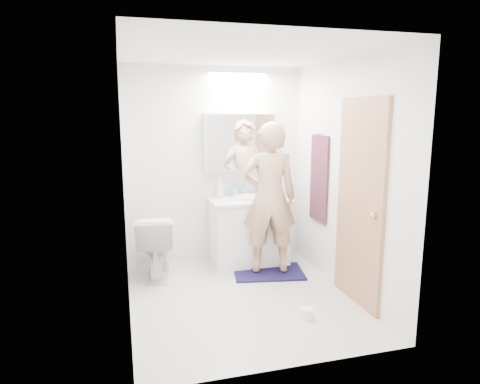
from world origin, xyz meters
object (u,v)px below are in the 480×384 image
object	(u,v)px
soap_bottle_a	(220,188)
toilet_paper_roll	(307,314)
toilet	(156,245)
toothbrush_cup	(259,192)
medicine_cabinet	(239,141)
vanity_cabinet	(249,233)
soap_bottle_b	(235,189)
person	(269,198)

from	to	relation	value
soap_bottle_a	toilet_paper_roll	distance (m)	1.96
toilet	soap_bottle_a	bearing A→B (deg)	-153.76
soap_bottle_a	toothbrush_cup	distance (m)	0.52
medicine_cabinet	soap_bottle_a	distance (m)	0.62
toilet	toothbrush_cup	xyz separation A→B (m)	(1.32, 0.28, 0.50)
vanity_cabinet	soap_bottle_b	distance (m)	0.57
medicine_cabinet	soap_bottle_b	world-z (taller)	medicine_cabinet
medicine_cabinet	toothbrush_cup	xyz separation A→B (m)	(0.24, -0.05, -0.63)
person	soap_bottle_a	size ratio (longest dim) A/B	7.00
person	toilet_paper_roll	size ratio (longest dim) A/B	15.54
toilet	soap_bottle_a	xyz separation A→B (m)	(0.81, 0.27, 0.57)
toilet	soap_bottle_b	size ratio (longest dim) A/B	4.00
toilet	soap_bottle_a	distance (m)	1.03
toilet_paper_roll	toilet	bearing A→B (deg)	130.75
toilet_paper_roll	soap_bottle_a	bearing A→B (deg)	104.10
medicine_cabinet	soap_bottle_b	size ratio (longest dim) A/B	4.78
toilet	soap_bottle_a	world-z (taller)	soap_bottle_a
medicine_cabinet	toilet	world-z (taller)	medicine_cabinet
vanity_cabinet	person	distance (m)	0.65
medicine_cabinet	toilet_paper_roll	xyz separation A→B (m)	(0.16, -1.76, -1.45)
vanity_cabinet	toilet	size ratio (longest dim) A/B	1.22
vanity_cabinet	toothbrush_cup	bearing A→B (deg)	41.10
person	toothbrush_cup	xyz separation A→B (m)	(0.06, 0.55, -0.03)
vanity_cabinet	soap_bottle_a	bearing A→B (deg)	155.39
person	toothbrush_cup	bearing A→B (deg)	-85.69
soap_bottle_a	toothbrush_cup	world-z (taller)	soap_bottle_a
medicine_cabinet	person	size ratio (longest dim) A/B	0.51
medicine_cabinet	person	bearing A→B (deg)	-72.58
medicine_cabinet	person	xyz separation A→B (m)	(0.19, -0.60, -0.60)
vanity_cabinet	soap_bottle_a	xyz separation A→B (m)	(-0.33, 0.15, 0.55)
soap_bottle_b	toilet_paper_roll	size ratio (longest dim) A/B	1.67
soap_bottle_a	toilet_paper_roll	bearing A→B (deg)	-75.90
toothbrush_cup	toilet_paper_roll	size ratio (longest dim) A/B	0.97
soap_bottle_a	soap_bottle_b	size ratio (longest dim) A/B	1.33
vanity_cabinet	toothbrush_cup	size ratio (longest dim) A/B	8.47
soap_bottle_a	toilet_paper_roll	xyz separation A→B (m)	(0.43, -1.70, -0.89)
soap_bottle_b	toothbrush_cup	size ratio (longest dim) A/B	1.73
soap_bottle_a	soap_bottle_b	distance (m)	0.21
vanity_cabinet	toilet_paper_roll	distance (m)	1.59
toilet	toothbrush_cup	distance (m)	1.44
vanity_cabinet	medicine_cabinet	bearing A→B (deg)	106.02
medicine_cabinet	toilet_paper_roll	distance (m)	2.28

